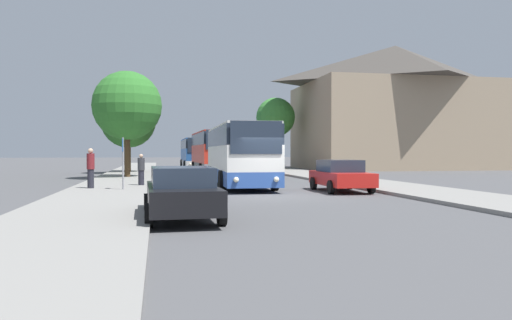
# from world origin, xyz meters

# --- Properties ---
(ground_plane) EXTENTS (300.00, 300.00, 0.00)m
(ground_plane) POSITION_xyz_m (0.00, 0.00, 0.00)
(ground_plane) COLOR #4C4C4F
(ground_plane) RESTS_ON ground
(sidewalk_left) EXTENTS (4.00, 120.00, 0.15)m
(sidewalk_left) POSITION_xyz_m (-7.00, 0.00, 0.07)
(sidewalk_left) COLOR gray
(sidewalk_left) RESTS_ON ground_plane
(sidewalk_right) EXTENTS (4.00, 120.00, 0.15)m
(sidewalk_right) POSITION_xyz_m (7.00, 0.00, 0.07)
(sidewalk_right) COLOR gray
(sidewalk_right) RESTS_ON ground_plane
(building_right_background) EXTENTS (20.21, 14.54, 13.69)m
(building_right_background) POSITION_xyz_m (21.22, 30.88, 6.84)
(building_right_background) COLOR gray
(building_right_background) RESTS_ON ground_plane
(bus_front) EXTENTS (3.01, 10.69, 3.25)m
(bus_front) POSITION_xyz_m (-0.47, 5.94, 1.74)
(bus_front) COLOR #2D519E
(bus_front) RESTS_ON ground_plane
(bus_middle) EXTENTS (2.86, 10.80, 3.51)m
(bus_middle) POSITION_xyz_m (-0.37, 20.92, 1.87)
(bus_middle) COLOR gray
(bus_middle) RESTS_ON ground_plane
(bus_rear) EXTENTS (2.86, 11.49, 3.27)m
(bus_rear) POSITION_xyz_m (-0.79, 33.89, 1.75)
(bus_rear) COLOR silver
(bus_rear) RESTS_ON ground_plane
(parked_car_left_curb) EXTENTS (2.11, 4.70, 1.46)m
(parked_car_left_curb) POSITION_xyz_m (-4.18, -6.77, 0.76)
(parked_car_left_curb) COLOR black
(parked_car_left_curb) RESTS_ON ground_plane
(parked_car_right_near) EXTENTS (2.17, 4.43, 1.49)m
(parked_car_right_near) POSITION_xyz_m (3.67, 1.66, 0.77)
(parked_car_right_near) COLOR red
(parked_car_right_near) RESTS_ON ground_plane
(bus_stop_sign) EXTENTS (0.08, 0.45, 2.38)m
(bus_stop_sign) POSITION_xyz_m (-6.37, 2.96, 1.63)
(bus_stop_sign) COLOR gray
(bus_stop_sign) RESTS_ON sidewalk_left
(pedestrian_waiting_near) EXTENTS (0.36, 0.36, 1.89)m
(pedestrian_waiting_near) POSITION_xyz_m (-7.93, 4.03, 1.11)
(pedestrian_waiting_near) COLOR #23232D
(pedestrian_waiting_near) RESTS_ON sidewalk_left
(pedestrian_waiting_far) EXTENTS (0.36, 0.36, 1.61)m
(pedestrian_waiting_far) POSITION_xyz_m (-5.65, 5.80, 0.96)
(pedestrian_waiting_far) COLOR #23232D
(pedestrian_waiting_far) RESTS_ON sidewalk_left
(tree_left_near) EXTENTS (4.69, 4.69, 6.77)m
(tree_left_near) POSITION_xyz_m (-7.26, 23.72, 4.56)
(tree_left_near) COLOR brown
(tree_left_near) RESTS_ON sidewalk_left
(tree_left_far) EXTENTS (4.73, 4.73, 7.27)m
(tree_left_far) POSITION_xyz_m (-6.85, 14.75, 5.04)
(tree_left_far) COLOR #47331E
(tree_left_far) RESTS_ON sidewalk_left
(tree_right_near) EXTENTS (4.32, 4.32, 7.74)m
(tree_right_near) POSITION_xyz_m (8.07, 33.23, 5.70)
(tree_right_near) COLOR brown
(tree_right_near) RESTS_ON sidewalk_right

